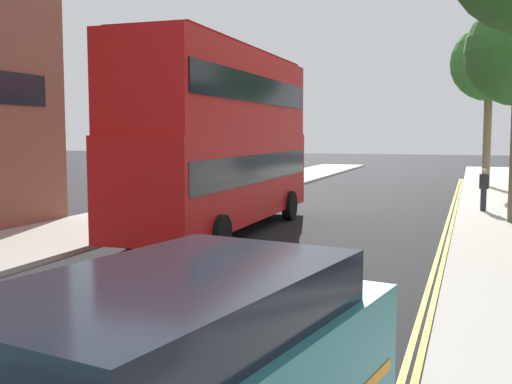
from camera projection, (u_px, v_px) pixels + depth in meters
name	position (u px, v px, depth m)	size (l,w,h in m)	color
sidewalk_left	(109.00, 223.00, 20.85)	(4.00, 80.00, 0.14)	#ADA89E
kerb_line_outer	(444.00, 258.00, 15.40)	(0.10, 56.00, 0.01)	yellow
kerb_line_inner	(437.00, 258.00, 15.45)	(0.10, 56.00, 0.01)	yellow
traffic_island	(69.00, 363.00, 8.26)	(1.10, 2.20, 0.10)	#ADA89E
keep_left_bollard	(68.00, 322.00, 8.21)	(0.36, 0.28, 1.11)	silver
double_decker_bus_away	(222.00, 135.00, 19.09)	(2.90, 10.84, 5.64)	red
pedestrian_far	(484.00, 189.00, 23.55)	(0.34, 0.22, 1.62)	#2D2D38
street_tree_far	(490.00, 63.00, 34.08)	(4.23, 4.23, 8.95)	#6B6047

